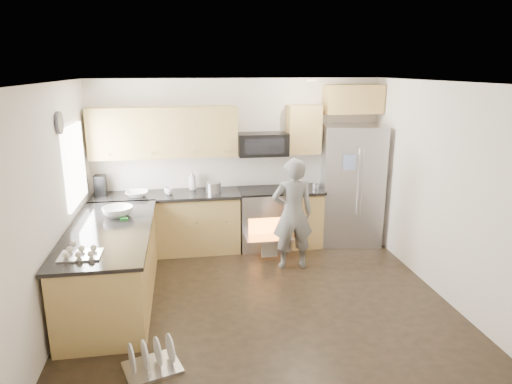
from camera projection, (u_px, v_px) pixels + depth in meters
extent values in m
plane|color=black|center=(259.00, 298.00, 5.63)|extent=(4.50, 4.50, 0.00)
cube|color=silver|center=(238.00, 163.00, 7.19)|extent=(4.50, 0.04, 2.60)
cube|color=silver|center=(304.00, 270.00, 3.38)|extent=(4.50, 0.04, 2.60)
cube|color=silver|center=(55.00, 206.00, 4.94)|extent=(0.04, 4.00, 2.60)
cube|color=silver|center=(439.00, 189.00, 5.63)|extent=(0.04, 4.00, 2.60)
cube|color=white|center=(260.00, 82.00, 4.94)|extent=(4.50, 4.00, 0.04)
cube|color=white|center=(75.00, 165.00, 5.83)|extent=(0.04, 1.00, 1.00)
cylinder|color=#F9E4C7|center=(312.00, 80.00, 6.13)|extent=(0.14, 0.14, 0.02)
cylinder|color=#474754|center=(59.00, 123.00, 5.15)|extent=(0.03, 0.26, 0.26)
cube|color=#A88443|center=(168.00, 225.00, 6.96)|extent=(2.15, 0.60, 0.87)
cube|color=black|center=(167.00, 195.00, 6.83)|extent=(2.19, 0.64, 0.04)
cube|color=#A88443|center=(303.00, 218.00, 7.29)|extent=(0.50, 0.60, 0.87)
cube|color=black|center=(304.00, 189.00, 7.15)|extent=(0.54, 0.64, 0.04)
cube|color=#A88443|center=(164.00, 132.00, 6.72)|extent=(2.16, 0.33, 0.74)
cube|color=#A88443|center=(303.00, 129.00, 7.05)|extent=(0.50, 0.33, 0.74)
cube|color=#A88443|center=(353.00, 99.00, 7.05)|extent=(0.90, 0.33, 0.44)
imported|color=white|center=(137.00, 194.00, 6.68)|extent=(0.33, 0.33, 0.08)
imported|color=white|center=(192.00, 180.00, 7.02)|extent=(0.12, 0.12, 0.31)
imported|color=white|center=(169.00, 191.00, 6.78)|extent=(0.14, 0.14, 0.11)
cylinder|color=#B7B7BC|center=(214.00, 187.00, 6.89)|extent=(0.23, 0.23, 0.16)
cube|color=black|center=(100.00, 186.00, 6.70)|extent=(0.16, 0.20, 0.30)
cylinder|color=#B7B7BC|center=(316.00, 186.00, 7.15)|extent=(0.10, 0.10, 0.08)
cube|color=#A88443|center=(113.00, 267.00, 5.48)|extent=(0.90, 2.30, 0.87)
cube|color=black|center=(109.00, 230.00, 5.36)|extent=(0.96, 2.36, 0.04)
imported|color=white|center=(118.00, 212.00, 5.79)|extent=(0.38, 0.38, 0.12)
cube|color=green|center=(124.00, 219.00, 5.65)|extent=(0.09, 0.06, 0.03)
cube|color=#B7B7BC|center=(80.00, 253.00, 4.55)|extent=(0.41, 0.31, 0.09)
cube|color=#B7B7BC|center=(263.00, 219.00, 7.16)|extent=(0.76, 0.62, 0.90)
cube|color=black|center=(264.00, 191.00, 7.04)|extent=(0.76, 0.60, 0.03)
cube|color=orange|center=(267.00, 229.00, 6.88)|extent=(0.56, 0.02, 0.34)
cube|color=#B7B7BC|center=(269.00, 238.00, 6.74)|extent=(0.70, 0.34, 0.03)
cube|color=silver|center=(270.00, 248.00, 6.73)|extent=(0.24, 0.03, 0.28)
cube|color=black|center=(262.00, 144.00, 6.97)|extent=(0.76, 0.40, 0.34)
cube|color=#B7B7BC|center=(351.00, 185.00, 7.27)|extent=(1.04, 0.87, 1.90)
cylinder|color=#B7B7BC|center=(358.00, 182.00, 6.88)|extent=(0.02, 0.02, 1.03)
cylinder|color=#B7B7BC|center=(362.00, 182.00, 6.88)|extent=(0.02, 0.02, 1.03)
cube|color=pink|center=(372.00, 195.00, 6.97)|extent=(0.24, 0.05, 0.31)
cube|color=#7C94C6|center=(349.00, 162.00, 6.77)|extent=(0.18, 0.04, 0.23)
imported|color=slate|center=(293.00, 214.00, 6.32)|extent=(0.58, 0.39, 1.58)
cube|color=#B7B7BC|center=(152.00, 368.00, 4.30)|extent=(0.60, 0.54, 0.03)
cylinder|color=white|center=(132.00, 359.00, 4.18)|extent=(0.10, 0.27, 0.28)
cylinder|color=white|center=(145.00, 355.00, 4.24)|extent=(0.10, 0.27, 0.28)
cylinder|color=white|center=(158.00, 351.00, 4.29)|extent=(0.10, 0.27, 0.28)
cylinder|color=white|center=(170.00, 348.00, 4.34)|extent=(0.10, 0.27, 0.28)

